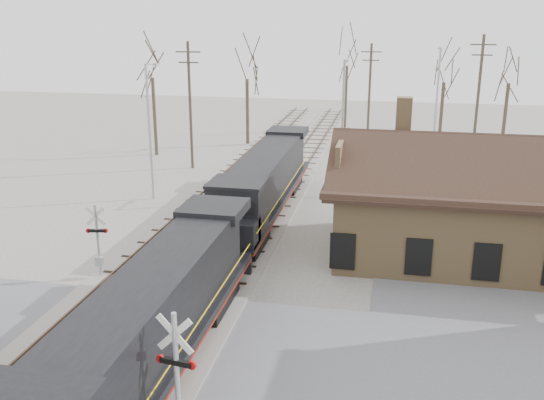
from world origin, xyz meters
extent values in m
plane|color=#AAA59A|center=(0.00, 0.00, 0.00)|extent=(140.00, 140.00, 0.00)
cube|color=slate|center=(0.00, 0.00, 0.01)|extent=(60.00, 9.00, 0.03)
cube|color=#AAA59A|center=(0.00, 15.00, 0.06)|extent=(3.40, 90.00, 0.12)
cube|color=#473323|center=(-0.72, 15.00, 0.17)|extent=(0.08, 90.00, 0.14)
cube|color=#473323|center=(0.72, 15.00, 0.17)|extent=(0.08, 90.00, 0.14)
cube|color=#AAA59A|center=(-4.50, 15.00, 0.06)|extent=(3.40, 90.00, 0.12)
cube|color=#473323|center=(-5.22, 15.00, 0.17)|extent=(0.08, 90.00, 0.14)
cube|color=#473323|center=(-3.78, 15.00, 0.17)|extent=(0.08, 90.00, 0.14)
cube|color=#95764D|center=(12.00, 12.00, 2.00)|extent=(14.00, 8.00, 4.00)
cube|color=black|center=(12.00, 12.00, 4.10)|extent=(15.20, 9.20, 0.30)
cube|color=black|center=(12.00, 9.70, 5.10)|extent=(15.00, 4.71, 2.66)
cube|color=black|center=(12.00, 14.30, 5.10)|extent=(15.00, 4.71, 2.66)
cube|color=#95764D|center=(8.00, 13.50, 6.80)|extent=(0.80, 0.80, 2.20)
cube|color=black|center=(0.00, 3.61, 0.50)|extent=(2.26, 3.61, 0.90)
cube|color=black|center=(0.00, -2.26, 1.22)|extent=(2.71, 18.04, 0.32)
cube|color=maroon|center=(0.00, -2.26, 1.02)|extent=(2.73, 18.04, 0.11)
cube|color=black|center=(0.00, -1.13, 2.62)|extent=(2.35, 13.08, 2.53)
cube|color=black|center=(0.00, 10.42, 0.50)|extent=(2.26, 3.61, 0.90)
cube|color=black|center=(0.00, 22.15, 0.50)|extent=(2.26, 3.61, 0.90)
cube|color=black|center=(0.00, 16.28, 1.22)|extent=(2.71, 18.04, 0.32)
cube|color=maroon|center=(0.00, 16.28, 1.02)|extent=(2.73, 18.04, 0.11)
cube|color=black|center=(0.00, 17.41, 2.62)|extent=(2.35, 13.08, 2.53)
cube|color=black|center=(0.00, 9.61, 2.62)|extent=(2.71, 2.53, 2.53)
cube|color=black|center=(0.00, 8.07, 1.85)|extent=(2.71, 1.62, 1.26)
cube|color=black|center=(0.00, 7.16, 0.50)|extent=(2.53, 0.25, 0.90)
cylinder|color=#A5A8AD|center=(2.01, -4.89, 2.16)|extent=(0.15, 0.15, 4.32)
cube|color=silver|center=(2.01, -4.89, 3.67)|extent=(1.12, 0.20, 1.13)
cube|color=silver|center=(2.01, -4.89, 3.67)|extent=(1.12, 0.20, 1.13)
cube|color=black|center=(2.01, -4.89, 2.81)|extent=(0.98, 0.29, 0.16)
cylinder|color=#B20C0C|center=(1.53, -4.82, 2.81)|extent=(0.27, 0.12, 0.26)
cylinder|color=#B20C0C|center=(2.50, -4.95, 2.81)|extent=(0.27, 0.12, 0.26)
cylinder|color=#A5A8AD|center=(-5.76, 5.63, 1.81)|extent=(0.13, 0.13, 3.62)
cube|color=silver|center=(-5.76, 5.63, 3.07)|extent=(0.94, 0.22, 0.95)
cube|color=silver|center=(-5.76, 5.63, 3.07)|extent=(0.94, 0.22, 0.95)
cube|color=black|center=(-5.76, 5.63, 2.35)|extent=(0.83, 0.30, 0.14)
cylinder|color=#B20C0C|center=(-5.36, 5.71, 2.35)|extent=(0.23, 0.12, 0.22)
cylinder|color=#B20C0C|center=(-6.16, 5.55, 2.35)|extent=(0.23, 0.12, 0.22)
cube|color=#A5A8AD|center=(-5.76, 5.63, 0.81)|extent=(0.36, 0.27, 0.45)
cylinder|color=#A5A8AD|center=(-8.21, 18.21, 4.50)|extent=(0.18, 0.18, 9.00)
cylinder|color=#A5A8AD|center=(-8.21, 19.11, 8.90)|extent=(0.12, 1.80, 0.12)
cube|color=#A5A8AD|center=(-8.21, 19.91, 8.80)|extent=(0.25, 0.50, 0.12)
cylinder|color=#A5A8AD|center=(4.15, 21.48, 4.60)|extent=(0.18, 0.18, 9.20)
cylinder|color=#A5A8AD|center=(4.15, 22.38, 9.10)|extent=(0.12, 1.80, 0.12)
cube|color=#A5A8AD|center=(4.15, 23.18, 9.00)|extent=(0.25, 0.50, 0.12)
cylinder|color=#A5A8AD|center=(10.92, 34.12, 4.70)|extent=(0.18, 0.18, 9.41)
cylinder|color=#A5A8AD|center=(10.92, 35.02, 9.31)|extent=(0.12, 1.80, 0.12)
cube|color=#A5A8AD|center=(10.92, 35.82, 9.21)|extent=(0.25, 0.50, 0.12)
cylinder|color=#382D23|center=(-8.38, 26.95, 5.01)|extent=(0.24, 0.24, 10.02)
cube|color=#382D23|center=(-8.38, 26.95, 9.22)|extent=(2.00, 0.10, 0.10)
cube|color=#382D23|center=(-8.38, 26.95, 8.42)|extent=(1.60, 0.10, 0.10)
cylinder|color=#382D23|center=(4.95, 42.01, 4.66)|extent=(0.24, 0.24, 9.32)
cube|color=#382D23|center=(4.95, 42.01, 8.52)|extent=(2.00, 0.10, 0.10)
cube|color=#382D23|center=(4.95, 42.01, 7.72)|extent=(1.60, 0.10, 0.10)
cylinder|color=#382D23|center=(14.05, 32.76, 5.25)|extent=(0.24, 0.24, 10.50)
cube|color=#382D23|center=(14.05, 32.76, 9.70)|extent=(2.00, 0.10, 0.10)
cube|color=#382D23|center=(14.05, 32.76, 8.90)|extent=(1.60, 0.10, 0.10)
cylinder|color=#382D23|center=(-13.09, 30.97, 3.39)|extent=(0.32, 0.32, 6.77)
cylinder|color=#382D23|center=(-6.14, 36.74, 3.11)|extent=(0.32, 0.32, 6.22)
cylinder|color=#382D23|center=(2.27, 46.66, 3.40)|extent=(0.32, 0.32, 6.80)
cylinder|color=#382D23|center=(11.84, 40.36, 2.96)|extent=(0.32, 0.32, 5.92)
cylinder|color=#382D23|center=(17.24, 38.50, 3.08)|extent=(0.32, 0.32, 6.16)
camera|label=1|loc=(7.54, -18.73, 12.01)|focal=40.00mm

